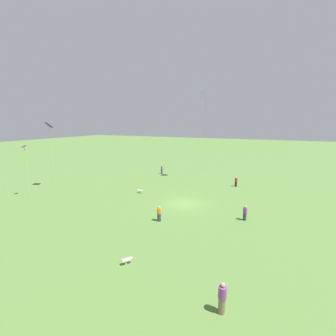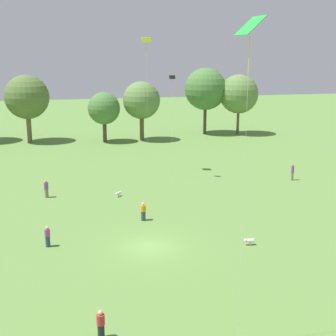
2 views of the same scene
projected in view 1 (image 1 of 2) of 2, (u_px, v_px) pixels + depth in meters
ground_plane at (185, 204)px, 28.29m from camera, size 240.00×240.00×0.00m
person_0 at (222, 298)px, 11.91m from camera, size 0.61×0.61×1.83m
person_1 at (245, 213)px, 23.39m from camera, size 0.56×0.56×1.62m
person_2 at (162, 169)px, 44.69m from camera, size 0.37×0.37×1.74m
person_3 at (159, 214)px, 23.20m from camera, size 0.61×0.61×1.63m
person_4 at (236, 182)px, 35.80m from camera, size 0.59×0.59×1.58m
kite_1 at (25, 149)px, 29.59m from camera, size 0.74×0.77×7.12m
kite_2 at (202, 94)px, 37.60m from camera, size 1.04×1.30×15.72m
kite_4 at (49, 127)px, 33.41m from camera, size 1.33×1.41×10.06m
dog_0 at (127, 260)px, 16.18m from camera, size 0.65×0.71×0.50m
dog_1 at (140, 191)px, 32.50m from camera, size 0.80×0.36×0.53m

